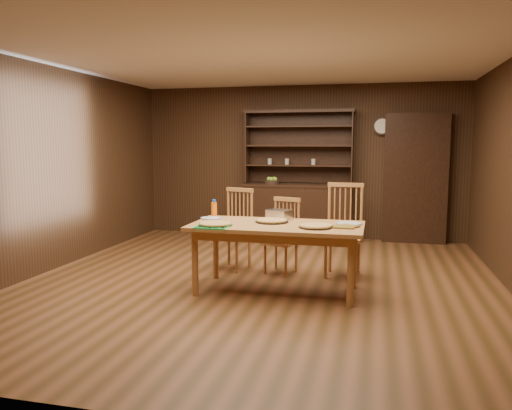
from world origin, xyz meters
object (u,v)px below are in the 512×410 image
(chair_left, at_px, (236,226))
(chair_center, at_px, (283,233))
(juice_bottle, at_px, (214,209))
(china_hutch, at_px, (298,204))
(dining_table, at_px, (277,232))
(chair_right, at_px, (344,226))

(chair_left, xyz_separation_m, chair_center, (0.64, -0.07, -0.05))
(juice_bottle, bearing_deg, chair_left, 78.10)
(chair_left, distance_m, chair_center, 0.65)
(juice_bottle, bearing_deg, chair_center, 31.74)
(china_hutch, bearing_deg, dining_table, -85.33)
(china_hutch, distance_m, dining_table, 3.08)
(dining_table, distance_m, juice_bottle, 0.93)
(dining_table, height_order, chair_right, chair_right)
(china_hutch, relative_size, chair_right, 1.92)
(china_hutch, height_order, dining_table, china_hutch)
(dining_table, height_order, chair_left, chair_left)
(chair_right, xyz_separation_m, juice_bottle, (-1.50, -0.52, 0.24))
(chair_center, relative_size, juice_bottle, 4.58)
(chair_right, bearing_deg, dining_table, -122.57)
(china_hutch, bearing_deg, chair_right, -67.17)
(chair_left, relative_size, chair_center, 1.10)
(chair_right, distance_m, juice_bottle, 1.61)
(chair_left, xyz_separation_m, chair_right, (1.39, -0.02, 0.05))
(china_hutch, height_order, chair_center, china_hutch)
(dining_table, distance_m, chair_right, 1.11)
(chair_right, bearing_deg, china_hutch, 116.83)
(china_hutch, relative_size, juice_bottle, 10.57)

